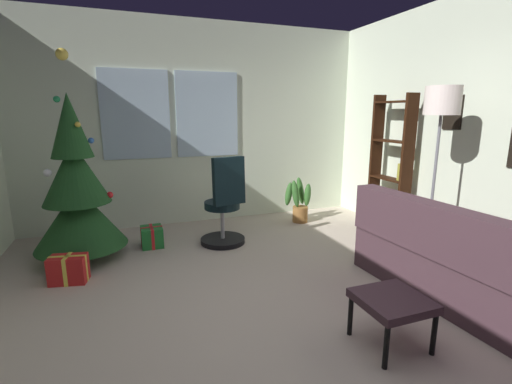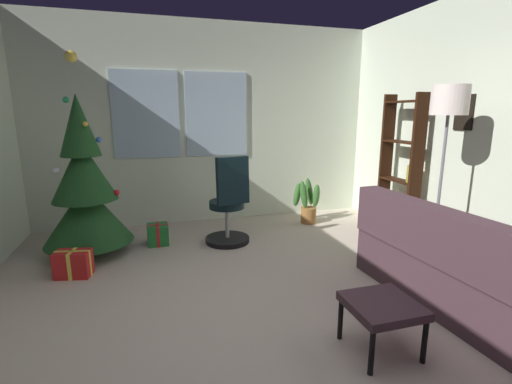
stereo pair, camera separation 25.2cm
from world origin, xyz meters
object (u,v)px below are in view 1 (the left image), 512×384
object	(u,v)px
gift_box_red	(68,269)
office_chair	(224,210)
couch	(499,274)
floor_lamp	(441,116)
bookshelf	(390,174)
gift_box_green	(152,237)
footstool	(392,304)
potted_plant	(299,202)
holiday_tree	(77,194)

from	to	relation	value
gift_box_red	office_chair	size ratio (longest dim) A/B	0.33
couch	gift_box_red	size ratio (longest dim) A/B	5.79
floor_lamp	bookshelf	bearing A→B (deg)	72.16
gift_box_red	gift_box_green	world-z (taller)	gift_box_red
couch	footstool	xyz separation A→B (m)	(-1.18, -0.10, 0.01)
gift_box_red	office_chair	xyz separation A→B (m)	(1.70, 0.49, 0.31)
office_chair	potted_plant	size ratio (longest dim) A/B	1.68
potted_plant	office_chair	bearing A→B (deg)	-156.51
gift_box_red	potted_plant	size ratio (longest dim) A/B	0.55
bookshelf	floor_lamp	distance (m)	1.35
office_chair	floor_lamp	distance (m)	2.58
footstool	bookshelf	world-z (taller)	bookshelf
office_chair	gift_box_green	bearing A→B (deg)	164.19
holiday_tree	couch	bearing A→B (deg)	-34.73
office_chair	footstool	bearing A→B (deg)	-76.54
couch	gift_box_red	bearing A→B (deg)	152.94
holiday_tree	gift_box_red	bearing A→B (deg)	-97.92
footstool	gift_box_red	xyz separation A→B (m)	(-2.26, 1.86, -0.18)
gift_box_red	potted_plant	bearing A→B (deg)	19.32
gift_box_green	potted_plant	world-z (taller)	potted_plant
holiday_tree	bookshelf	size ratio (longest dim) A/B	1.21
gift_box_red	gift_box_green	size ratio (longest dim) A/B	1.25
footstool	potted_plant	world-z (taller)	potted_plant
couch	gift_box_green	world-z (taller)	couch
couch	footstool	distance (m)	1.19
holiday_tree	potted_plant	distance (m)	3.02
gift_box_red	floor_lamp	world-z (taller)	floor_lamp
footstool	potted_plant	size ratio (longest dim) A/B	0.69
bookshelf	couch	bearing A→B (deg)	-103.49
footstool	holiday_tree	distance (m)	3.30
bookshelf	potted_plant	bearing A→B (deg)	135.16
footstool	gift_box_green	bearing A→B (deg)	118.83
floor_lamp	gift_box_red	bearing A→B (deg)	166.15
footstool	gift_box_red	bearing A→B (deg)	140.58
footstool	gift_box_red	world-z (taller)	footstool
holiday_tree	gift_box_green	bearing A→B (deg)	11.71
couch	footstool	size ratio (longest dim) A/B	4.67
office_chair	bookshelf	distance (m)	2.26
couch	gift_box_green	size ratio (longest dim) A/B	7.23
gift_box_green	potted_plant	size ratio (longest dim) A/B	0.44
gift_box_green	office_chair	xyz separation A→B (m)	(0.86, -0.24, 0.32)
footstool	holiday_tree	world-z (taller)	holiday_tree
bookshelf	gift_box_red	bearing A→B (deg)	-177.46
couch	holiday_tree	distance (m)	4.13
gift_box_red	potted_plant	distance (m)	3.21
couch	potted_plant	xyz separation A→B (m)	(-0.43, 2.82, -0.01)
gift_box_green	footstool	bearing A→B (deg)	-61.17
gift_box_red	floor_lamp	size ratio (longest dim) A/B	0.20
footstool	couch	bearing A→B (deg)	4.79
office_chair	potted_plant	world-z (taller)	office_chair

